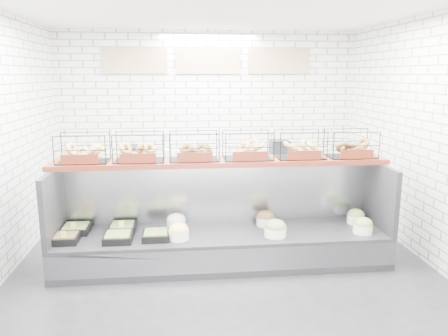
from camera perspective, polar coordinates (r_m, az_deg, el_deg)
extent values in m
plane|color=black|center=(5.26, 0.19, -13.58)|extent=(5.50, 5.50, 0.00)
cube|color=white|center=(7.52, -2.04, 6.16)|extent=(5.00, 0.02, 3.00)
cube|color=white|center=(5.64, 26.39, 2.91)|extent=(0.02, 5.50, 3.00)
cube|color=white|center=(4.79, 0.22, 20.77)|extent=(5.00, 5.50, 0.02)
cube|color=tan|center=(7.47, -11.58, 13.57)|extent=(1.05, 0.03, 0.42)
cube|color=tan|center=(7.45, -2.09, 13.81)|extent=(1.05, 0.03, 0.42)
cube|color=tan|center=(7.63, 7.21, 13.68)|extent=(1.05, 0.03, 0.42)
cube|color=black|center=(5.45, -0.15, -10.32)|extent=(4.00, 0.90, 0.40)
cube|color=#93969B|center=(5.04, 0.36, -11.98)|extent=(4.00, 0.03, 0.28)
cube|color=#93969B|center=(5.64, -0.57, -3.08)|extent=(4.00, 0.08, 0.80)
cube|color=black|center=(5.43, -21.40, -4.57)|extent=(0.06, 0.90, 0.80)
cube|color=black|center=(5.78, 19.71, -3.44)|extent=(0.06, 0.90, 0.80)
cube|color=black|center=(5.36, -19.92, -8.72)|extent=(0.28, 0.28, 0.08)
cube|color=brown|center=(5.35, -19.94, -8.37)|extent=(0.24, 0.24, 0.04)
cube|color=#FEDE58|center=(5.24, -20.24, -8.17)|extent=(0.06, 0.01, 0.08)
cube|color=black|center=(5.64, -18.75, -7.60)|extent=(0.32, 0.32, 0.08)
cube|color=#84994E|center=(5.62, -18.78, -7.26)|extent=(0.28, 0.28, 0.04)
cube|color=#FEDE58|center=(5.50, -19.07, -7.11)|extent=(0.06, 0.01, 0.08)
cube|color=black|center=(5.23, -13.65, -8.85)|extent=(0.32, 0.32, 0.08)
cube|color=olive|center=(5.21, -13.67, -8.49)|extent=(0.27, 0.27, 0.04)
cube|color=#FEDE58|center=(5.09, -13.87, -8.35)|extent=(0.06, 0.01, 0.08)
cube|color=black|center=(5.53, -13.11, -7.64)|extent=(0.31, 0.31, 0.08)
cube|color=#688E48|center=(5.52, -13.13, -7.30)|extent=(0.26, 0.26, 0.04)
cube|color=#FEDE58|center=(5.40, -13.29, -7.13)|extent=(0.06, 0.01, 0.08)
cube|color=black|center=(5.20, -8.87, -8.73)|extent=(0.31, 0.31, 0.08)
cube|color=#5E8041|center=(5.19, -8.88, -8.37)|extent=(0.27, 0.27, 0.04)
cube|color=#FEDE58|center=(5.07, -8.96, -8.22)|extent=(0.06, 0.01, 0.08)
cylinder|color=white|center=(5.16, -5.92, -8.66)|extent=(0.24, 0.24, 0.11)
ellipsoid|color=#F1CC7B|center=(5.14, -5.94, -8.04)|extent=(0.24, 0.24, 0.16)
cylinder|color=white|center=(5.50, -6.26, -7.34)|extent=(0.24, 0.24, 0.11)
ellipsoid|color=white|center=(5.48, -6.27, -6.75)|extent=(0.23, 0.23, 0.16)
cylinder|color=white|center=(5.26, 6.70, -8.24)|extent=(0.26, 0.26, 0.11)
ellipsoid|color=olive|center=(5.24, 6.72, -7.63)|extent=(0.26, 0.26, 0.18)
cylinder|color=white|center=(5.61, 5.43, -6.91)|extent=(0.23, 0.23, 0.11)
ellipsoid|color=brown|center=(5.59, 5.44, -6.33)|extent=(0.22, 0.22, 0.16)
cylinder|color=white|center=(5.58, 17.67, -7.54)|extent=(0.23, 0.23, 0.11)
ellipsoid|color=olive|center=(5.57, 17.71, -6.96)|extent=(0.23, 0.23, 0.16)
cylinder|color=white|center=(5.91, 16.82, -6.41)|extent=(0.22, 0.22, 0.11)
ellipsoid|color=#749A4E|center=(5.89, 16.85, -5.85)|extent=(0.22, 0.22, 0.15)
cube|color=#541A12|center=(5.36, -0.39, 0.83)|extent=(4.10, 0.50, 0.06)
cube|color=black|center=(5.42, -17.97, 2.51)|extent=(0.60, 0.38, 0.34)
cube|color=#5B1E10|center=(5.24, -18.35, 1.06)|extent=(0.42, 0.02, 0.11)
cube|color=black|center=(5.32, -11.03, 2.71)|extent=(0.60, 0.38, 0.34)
cube|color=#5B1E10|center=(5.14, -11.18, 1.24)|extent=(0.42, 0.02, 0.11)
cube|color=black|center=(5.30, -3.93, 2.87)|extent=(0.60, 0.38, 0.34)
cube|color=#5B1E10|center=(5.12, -3.83, 1.41)|extent=(0.42, 0.02, 0.11)
cube|color=black|center=(5.36, 3.11, 2.99)|extent=(0.60, 0.38, 0.34)
cube|color=#5B1E10|center=(5.18, 3.44, 1.55)|extent=(0.42, 0.02, 0.11)
cube|color=black|center=(5.50, 9.89, 3.06)|extent=(0.60, 0.38, 0.34)
cube|color=#5B1E10|center=(5.33, 10.44, 1.66)|extent=(0.42, 0.02, 0.11)
cube|color=black|center=(5.72, 16.25, 3.09)|extent=(0.60, 0.38, 0.34)
cube|color=#5B1E10|center=(5.55, 16.96, 1.74)|extent=(0.42, 0.02, 0.11)
cube|color=#93969B|center=(7.39, -1.81, -2.22)|extent=(4.00, 0.60, 0.90)
cube|color=black|center=(7.23, -11.06, 1.87)|extent=(0.40, 0.30, 0.24)
cube|color=silver|center=(7.21, -6.51, 1.75)|extent=(0.35, 0.28, 0.18)
cylinder|color=red|center=(7.38, 2.00, 2.21)|extent=(0.09, 0.09, 0.22)
cube|color=black|center=(7.40, 7.25, 2.45)|extent=(0.30, 0.30, 0.30)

